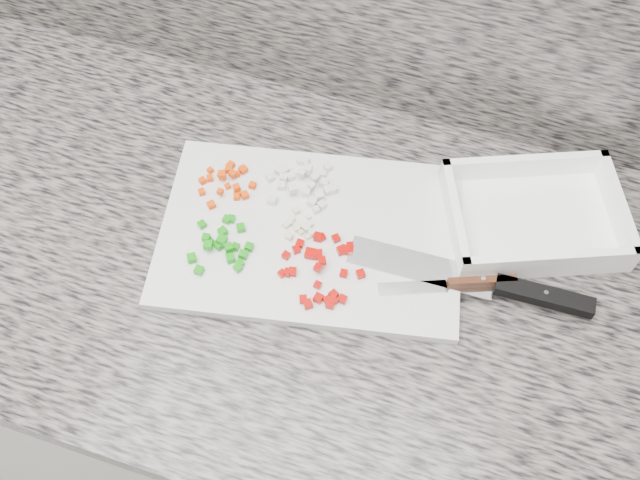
{
  "coord_description": "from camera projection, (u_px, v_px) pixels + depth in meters",
  "views": [
    {
      "loc": [
        0.28,
        0.99,
        1.73
      ],
      "look_at": [
        0.13,
        1.46,
        0.93
      ],
      "focal_mm": 40.0,
      "sensor_mm": 36.0,
      "label": 1
    }
  ],
  "objects": [
    {
      "name": "red_pepper_pile",
      "position": [
        322.0,
        268.0,
        0.93
      ],
      "size": [
        0.11,
        0.12,
        0.02
      ],
      "color": "#AF0702",
      "rests_on": "cutting_board"
    },
    {
      "name": "onion_pile",
      "position": [
        303.0,
        183.0,
        1.0
      ],
      "size": [
        0.11,
        0.09,
        0.02
      ],
      "color": "beige",
      "rests_on": "cutting_board"
    },
    {
      "name": "tray",
      "position": [
        533.0,
        218.0,
        0.97
      ],
      "size": [
        0.28,
        0.24,
        0.05
      ],
      "rotation": [
        0.0,
        0.0,
        0.39
      ],
      "color": "white",
      "rests_on": "countertop"
    },
    {
      "name": "carrot_pile",
      "position": [
        228.0,
        181.0,
        1.0
      ],
      "size": [
        0.08,
        0.09,
        0.02
      ],
      "color": "#DD3D04",
      "rests_on": "cutting_board"
    },
    {
      "name": "green_pepper_pile",
      "position": [
        222.0,
        245.0,
        0.94
      ],
      "size": [
        0.09,
        0.1,
        0.02
      ],
      "color": "#11880C",
      "rests_on": "cutting_board"
    },
    {
      "name": "cutting_board",
      "position": [
        311.0,
        234.0,
        0.97
      ],
      "size": [
        0.45,
        0.34,
        0.01
      ],
      "primitive_type": "cube",
      "rotation": [
        0.0,
        0.0,
        0.19
      ],
      "color": "silver",
      "rests_on": "countertop"
    },
    {
      "name": "countertop",
      "position": [
        226.0,
        244.0,
        0.99
      ],
      "size": [
        3.96,
        0.64,
        0.04
      ],
      "primitive_type": "cube",
      "color": "#635E58",
      "rests_on": "cabinet"
    },
    {
      "name": "garlic_pile",
      "position": [
        298.0,
        226.0,
        0.96
      ],
      "size": [
        0.05,
        0.05,
        0.01
      ],
      "color": "beige",
      "rests_on": "cutting_board"
    },
    {
      "name": "chef_knife",
      "position": [
        501.0,
        286.0,
        0.91
      ],
      "size": [
        0.32,
        0.05,
        0.02
      ],
      "rotation": [
        0.0,
        0.0,
        0.02
      ],
      "color": "silver",
      "rests_on": "cutting_board"
    },
    {
      "name": "cabinet",
      "position": [
        253.0,
        364.0,
        1.38
      ],
      "size": [
        3.92,
        0.62,
        0.86
      ],
      "primitive_type": "cube",
      "color": "silver",
      "rests_on": "ground"
    },
    {
      "name": "paring_knife",
      "position": [
        464.0,
        284.0,
        0.91
      ],
      "size": [
        0.17,
        0.08,
        0.02
      ],
      "rotation": [
        0.0,
        0.0,
        0.37
      ],
      "color": "silver",
      "rests_on": "cutting_board"
    }
  ]
}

